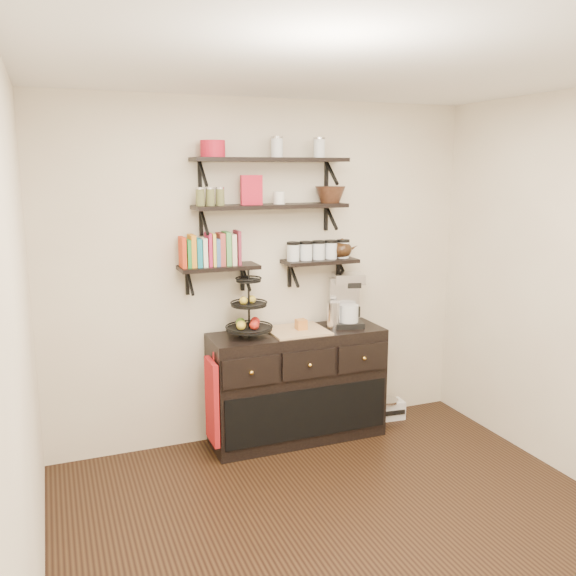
{
  "coord_description": "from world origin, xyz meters",
  "views": [
    {
      "loc": [
        -1.6,
        -2.8,
        2.18
      ],
      "look_at": [
        -0.04,
        1.15,
        1.34
      ],
      "focal_mm": 38.0,
      "sensor_mm": 36.0,
      "label": 1
    }
  ],
  "objects_px": {
    "sideboard": "(297,385)",
    "fruit_stand": "(249,314)",
    "coffee_maker": "(346,301)",
    "radio": "(387,409)"
  },
  "relations": [
    {
      "from": "radio",
      "to": "coffee_maker",
      "type": "bearing_deg",
      "value": -170.64
    },
    {
      "from": "fruit_stand",
      "to": "sideboard",
      "type": "bearing_deg",
      "value": -0.56
    },
    {
      "from": "fruit_stand",
      "to": "coffee_maker",
      "type": "bearing_deg",
      "value": 1.78
    },
    {
      "from": "sideboard",
      "to": "coffee_maker",
      "type": "distance_m",
      "value": 0.79
    },
    {
      "from": "sideboard",
      "to": "fruit_stand",
      "type": "height_order",
      "value": "fruit_stand"
    },
    {
      "from": "sideboard",
      "to": "radio",
      "type": "bearing_deg",
      "value": 4.18
    },
    {
      "from": "sideboard",
      "to": "coffee_maker",
      "type": "xyz_separation_m",
      "value": [
        0.44,
        0.03,
        0.66
      ]
    },
    {
      "from": "sideboard",
      "to": "fruit_stand",
      "type": "xyz_separation_m",
      "value": [
        -0.4,
        0.0,
        0.63
      ]
    },
    {
      "from": "sideboard",
      "to": "fruit_stand",
      "type": "distance_m",
      "value": 0.74
    },
    {
      "from": "sideboard",
      "to": "coffee_maker",
      "type": "relative_size",
      "value": 3.18
    }
  ]
}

